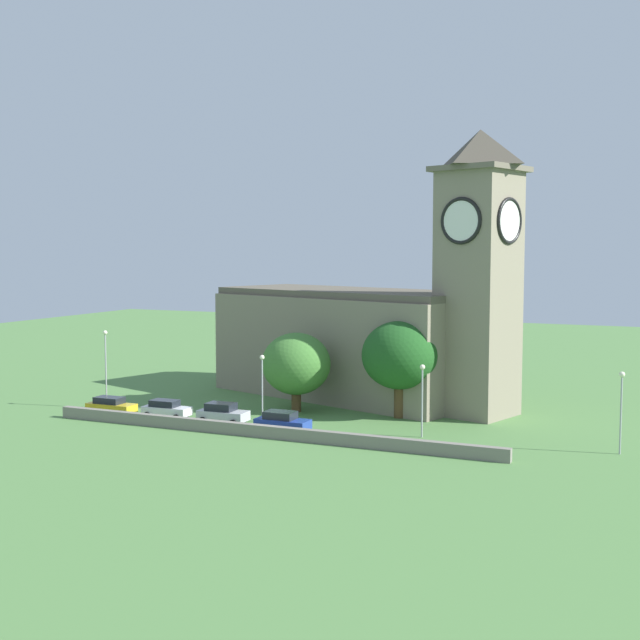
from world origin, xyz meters
TOP-DOWN VIEW (x-y plane):
  - ground_plane at (0.00, 15.00)m, footprint 200.00×200.00m
  - church at (2.23, 17.91)m, footprint 34.99×20.15m
  - quay_barrier at (0.00, -2.47)m, footprint 41.29×0.70m
  - car_yellow at (-17.57, 0.31)m, footprint 4.77×2.14m
  - car_white at (-11.88, 1.11)m, footprint 4.59×2.19m
  - car_silver at (-5.77, 0.96)m, footprint 4.55×2.41m
  - car_blue at (0.65, 0.01)m, footprint 4.68×2.33m
  - streetlamp_west_end at (-19.91, 2.66)m, footprint 0.44×0.44m
  - streetlamp_west_mid at (-2.89, 3.14)m, footprint 0.44×0.44m
  - streetlamp_central at (12.18, 2.93)m, footprint 0.44×0.44m
  - streetlamp_east_mid at (27.73, 3.50)m, footprint 0.44×0.44m
  - tree_by_tower at (7.87, 9.90)m, footprint 7.03×7.03m
  - tree_churchyard at (-2.14, 8.72)m, footprint 6.63×6.63m

SIDE VIEW (x-z plane):
  - ground_plane at x=0.00m, z-range 0.00..0.00m
  - quay_barrier at x=0.00m, z-range 0.00..1.04m
  - car_white at x=-11.88m, z-range 0.01..1.68m
  - car_yellow at x=-17.57m, z-range 0.01..1.68m
  - car_blue at x=0.65m, z-range 0.01..1.80m
  - car_silver at x=-5.77m, z-range 0.01..1.88m
  - streetlamp_west_mid at x=-2.89m, z-range 1.11..7.22m
  - streetlamp_central at x=12.18m, z-range 1.11..7.22m
  - streetlamp_east_mid at x=27.73m, z-range 1.13..7.50m
  - tree_churchyard at x=-2.14m, z-range 0.81..8.44m
  - streetlamp_west_end at x=-19.91m, z-range 1.22..8.93m
  - tree_by_tower at x=7.87m, z-range 1.30..10.33m
  - church at x=2.23m, z-range -5.96..20.61m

